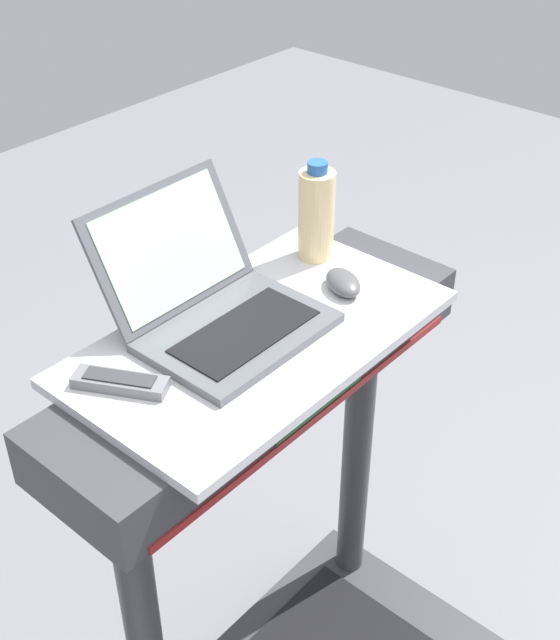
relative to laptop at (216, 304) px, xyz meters
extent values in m
cylinder|color=#38383D|center=(-0.31, -0.07, -0.58)|extent=(0.07, 0.07, 0.81)
cylinder|color=#38383D|center=(0.37, -0.07, -0.58)|extent=(0.07, 0.07, 0.81)
cube|color=#38383D|center=(0.03, -0.07, -0.12)|extent=(0.90, 0.28, 0.11)
cube|color=#0C3F19|center=(0.03, -0.22, -0.12)|extent=(0.24, 0.01, 0.06)
cube|color=maroon|center=(0.03, -0.22, -0.17)|extent=(0.81, 0.00, 0.02)
cube|color=silver|center=(0.03, -0.07, -0.06)|extent=(0.70, 0.40, 0.02)
cube|color=#515459|center=(0.00, -0.05, -0.04)|extent=(0.33, 0.23, 0.02)
cube|color=black|center=(0.00, -0.07, -0.03)|extent=(0.27, 0.13, 0.00)
cube|color=#515459|center=(0.00, 0.11, 0.07)|extent=(0.33, 0.11, 0.21)
cube|color=#B2E0B7|center=(0.00, 0.11, 0.08)|extent=(0.29, 0.09, 0.18)
ellipsoid|color=#4C4C51|center=(0.25, -0.10, -0.03)|extent=(0.10, 0.12, 0.03)
cylinder|color=beige|center=(0.31, 0.02, 0.05)|extent=(0.07, 0.07, 0.19)
cylinder|color=#2659A5|center=(0.31, 0.02, 0.15)|extent=(0.04, 0.04, 0.02)
cube|color=slate|center=(-0.23, -0.01, -0.04)|extent=(0.12, 0.16, 0.02)
cube|color=#333338|center=(-0.23, -0.01, -0.02)|extent=(0.09, 0.12, 0.00)
camera|label=1|loc=(-0.88, -0.92, 0.86)|focal=47.94mm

